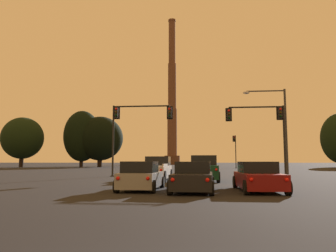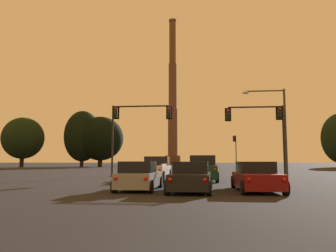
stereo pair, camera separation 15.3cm
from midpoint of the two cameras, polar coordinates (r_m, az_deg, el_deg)
The scene contains 13 objects.
sedan_center_lane_second at distance 16.05m, azimuth 4.35°, elevation -8.91°, with size 2.16×4.77×1.43m.
pickup_truck_left_lane_front at distance 25.21m, azimuth -2.19°, elevation -7.60°, with size 2.25×5.53×1.82m.
sedan_right_lane_second at distance 16.73m, azimuth 15.31°, elevation -8.60°, with size 2.06×4.73×1.43m.
suv_center_lane_front at distance 24.38m, azimuth 6.17°, elevation -7.40°, with size 2.18×4.93×1.86m.
hatchback_left_lane_second at distance 16.72m, azimuth -4.78°, elevation -8.81°, with size 1.96×4.13×1.44m.
traffic_light_far_right at distance 69.21m, azimuth 11.71°, elevation -3.56°, with size 0.78×0.50×6.76m.
traffic_light_overhead_left at distance 31.31m, azimuth -6.20°, elevation 0.73°, with size 5.89×0.50×6.76m.
traffic_light_overhead_right at distance 30.78m, azimuth 16.53°, elevation 0.59°, with size 5.34×0.50×6.45m.
street_lamp at distance 31.72m, azimuth 18.68°, elevation 0.76°, with size 3.91×0.36×8.11m.
smokestack at distance 133.47m, azimuth 0.86°, elevation 3.43°, with size 6.18×6.18×60.41m.
treeline_right_mid at distance 82.67m, azimuth -14.63°, elevation -1.72°, with size 8.92×8.03×13.74m.
treeline_left_mid at distance 85.44m, azimuth -23.90°, elevation -1.94°, with size 9.94×8.95×11.88m.
treeline_far_right at distance 81.70m, azimuth -11.61°, elevation -2.15°, with size 11.14×10.03×12.33m.
Camera 2 is at (0.24, -2.96, 1.45)m, focal length 35.00 mm.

